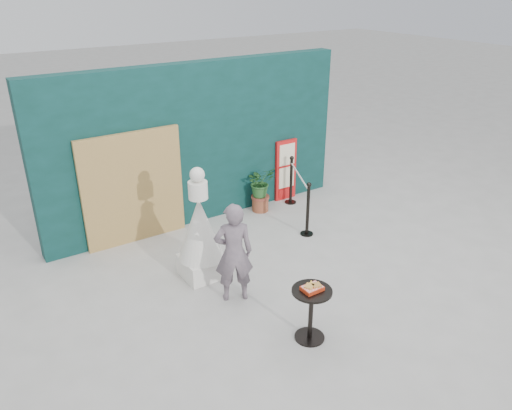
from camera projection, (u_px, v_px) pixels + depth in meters
The scene contains 10 objects.
ground at pixel (300, 293), 7.52m from camera, with size 60.00×60.00×0.00m, color #ADAAA5.
back_wall at pixel (199, 144), 9.28m from camera, with size 6.00×0.30×3.00m, color #092C28.
bamboo_fence at pixel (133, 188), 8.63m from camera, with size 1.80×0.08×2.00m, color tan.
woman at pixel (234, 253), 7.09m from camera, with size 0.56×0.37×1.53m, color slate.
menu_board at pixel (286, 170), 10.44m from camera, with size 0.50×0.07×1.30m.
statue at pixel (200, 234), 7.66m from camera, with size 0.71×0.71×1.83m.
cafe_table at pixel (311, 307), 6.38m from camera, with size 0.52×0.52×0.75m.
food_basket at pixel (312, 287), 6.26m from camera, with size 0.26×0.19×0.11m.
planter at pixel (260, 186), 9.94m from camera, with size 0.54×0.47×0.93m.
stanchion_barrier at pixel (299, 194), 9.66m from camera, with size 0.84×1.54×1.03m.
Camera 1 is at (-4.00, -4.88, 4.35)m, focal length 35.00 mm.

